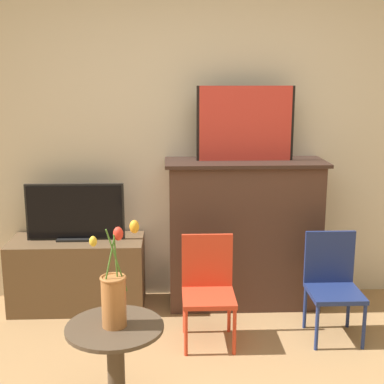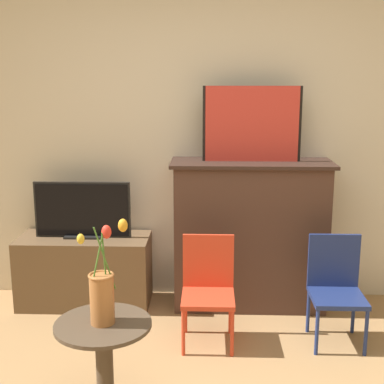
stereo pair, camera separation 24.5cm
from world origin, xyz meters
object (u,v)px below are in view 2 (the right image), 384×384
object	(u,v)px
vase_tulips	(103,292)
chair_red	(208,285)
tv_monitor	(83,211)
chair_blue	(336,284)
painting	(252,124)

from	to	relation	value
vase_tulips	chair_red	bearing A→B (deg)	58.13
tv_monitor	chair_blue	bearing A→B (deg)	-16.01
painting	vase_tulips	size ratio (longest dim) A/B	1.35
tv_monitor	chair_blue	world-z (taller)	tv_monitor
tv_monitor	chair_red	xyz separation A→B (m)	(0.94, -0.55, -0.35)
tv_monitor	chair_blue	distance (m)	1.88
chair_blue	vase_tulips	xyz separation A→B (m)	(-1.36, -0.87, 0.30)
painting	vase_tulips	xyz separation A→B (m)	(-0.82, -1.41, -0.70)
chair_red	chair_blue	xyz separation A→B (m)	(0.84, 0.04, 0.00)
painting	chair_blue	world-z (taller)	painting
painting	chair_red	world-z (taller)	painting
tv_monitor	chair_red	world-z (taller)	tv_monitor
tv_monitor	vase_tulips	world-z (taller)	vase_tulips
chair_blue	vase_tulips	bearing A→B (deg)	-147.32
chair_red	vase_tulips	xyz separation A→B (m)	(-0.52, -0.83, 0.30)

